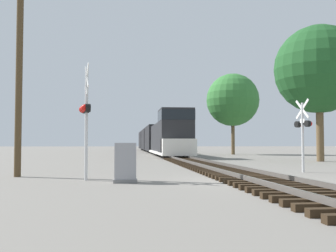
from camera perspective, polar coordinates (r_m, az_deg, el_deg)
name	(u,v)px	position (r m, az deg, el deg)	size (l,w,h in m)	color
ground_plane	(253,181)	(14.48, 12.23, -7.78)	(400.00, 400.00, 0.00)	slate
rail_track_bed	(253,177)	(14.46, 12.22, -7.25)	(2.60, 160.00, 0.31)	black
freight_train	(154,139)	(62.43, -2.06, -1.97)	(2.96, 60.50, 4.47)	#232326
crossing_signal_near	(86,112)	(14.62, -11.87, 1.96)	(0.50, 1.01, 4.25)	silver
crossing_signal_far	(303,128)	(19.37, 19.01, -0.27)	(0.52, 1.01, 3.41)	silver
relay_cabinet	(125,163)	(13.54, -6.21, -5.37)	(0.80, 0.58, 1.35)	slate
utility_pole	(19,53)	(17.29, -20.75, 9.86)	(1.80, 0.27, 9.71)	#4C3A23
tree_far_right	(319,70)	(32.27, 21.05, 7.66)	(6.70, 6.70, 10.35)	brown
tree_mid_background	(233,100)	(50.05, 9.37, 3.74)	(6.59, 6.59, 10.15)	brown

